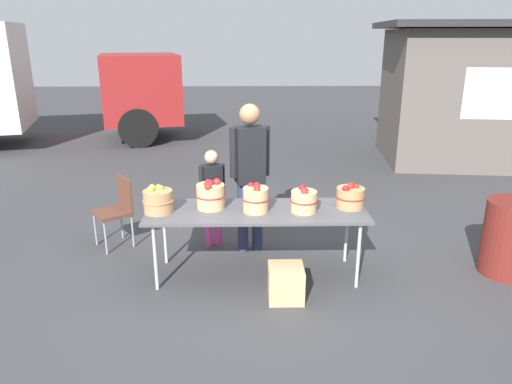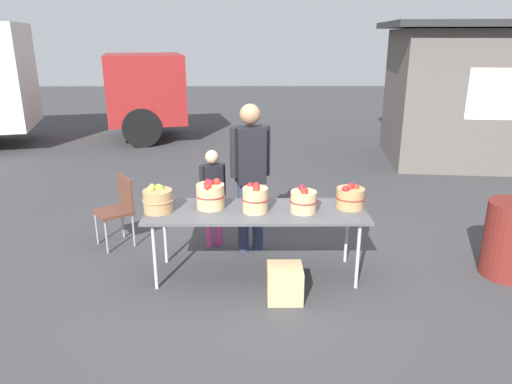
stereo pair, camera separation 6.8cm
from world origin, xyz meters
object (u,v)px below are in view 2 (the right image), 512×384
apple_basket_red_2 (303,201)px  apple_basket_red_3 (350,197)px  vendor_adult (250,167)px  apple_basket_green_0 (158,200)px  market_table (256,214)px  apple_basket_red_0 (210,195)px  child_customer (213,191)px  folding_chair (118,205)px  produce_crate (285,283)px  apple_basket_red_1 (255,199)px  trash_barrel (512,239)px

apple_basket_red_2 → apple_basket_red_3: bearing=13.1°
vendor_adult → apple_basket_green_0: bearing=20.5°
market_table → apple_basket_red_0: (-0.48, 0.08, 0.18)m
vendor_adult → child_customer: (-0.45, 0.13, -0.33)m
market_table → vendor_adult: (-0.06, 0.62, 0.33)m
folding_chair → produce_crate: size_ratio=2.50×
market_table → apple_basket_red_2: 0.51m
apple_basket_red_3 → folding_chair: (-2.68, 0.75, -0.36)m
apple_basket_red_1 → apple_basket_red_3: apple_basket_red_1 is taller
apple_basket_green_0 → child_customer: (0.50, 0.78, -0.16)m
apple_basket_green_0 → apple_basket_red_1: bearing=-0.7°
folding_chair → apple_basket_red_1: bearing=26.4°
apple_basket_red_0 → folding_chair: 1.46m
apple_basket_red_1 → produce_crate: (0.29, -0.46, -0.72)m
apple_basket_green_0 → apple_basket_red_0: apple_basket_red_0 is taller
vendor_adult → trash_barrel: vendor_adult is taller
apple_basket_red_1 → folding_chair: bearing=152.8°
market_table → apple_basket_green_0: (-1.02, -0.03, 0.16)m
child_customer → trash_barrel: size_ratio=1.48×
apple_basket_red_3 → trash_barrel: apple_basket_red_3 is taller
apple_basket_green_0 → folding_chair: 1.14m
apple_basket_red_3 → apple_basket_red_1: bearing=-173.8°
produce_crate → child_customer: bearing=122.1°
apple_basket_red_1 → trash_barrel: apple_basket_red_1 is taller
apple_basket_red_3 → vendor_adult: 1.21m
apple_basket_green_0 → apple_basket_red_3: size_ratio=1.01×
market_table → produce_crate: 0.79m
apple_basket_red_1 → apple_basket_red_2: size_ratio=1.06×
apple_basket_green_0 → apple_basket_red_0: bearing=11.3°
apple_basket_red_2 → folding_chair: bearing=158.2°
apple_basket_red_0 → apple_basket_red_2: (0.97, -0.13, -0.02)m
apple_basket_red_0 → market_table: bearing=-9.1°
trash_barrel → child_customer: bearing=166.7°
market_table → apple_basket_red_0: apple_basket_red_0 is taller
apple_basket_red_1 → apple_basket_red_2: bearing=-1.0°
apple_basket_red_3 → produce_crate: (-0.71, -0.57, -0.70)m
market_table → apple_basket_green_0: 1.03m
apple_basket_red_0 → trash_barrel: apple_basket_red_0 is taller
child_customer → market_table: bearing=102.4°
apple_basket_red_1 → apple_basket_green_0: bearing=179.3°
market_table → folding_chair: size_ratio=2.67×
vendor_adult → trash_barrel: bearing=153.1°
apple_basket_red_3 → folding_chair: bearing=164.3°
apple_basket_red_0 → apple_basket_red_1: (0.47, -0.12, -0.00)m
market_table → child_customer: 0.91m
market_table → vendor_adult: vendor_adult is taller
apple_basket_green_0 → vendor_adult: (0.95, 0.65, 0.17)m
apple_basket_red_1 → produce_crate: apple_basket_red_1 is taller
folding_chair → apple_basket_green_0: bearing=1.8°
apple_basket_red_3 → produce_crate: size_ratio=0.92×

